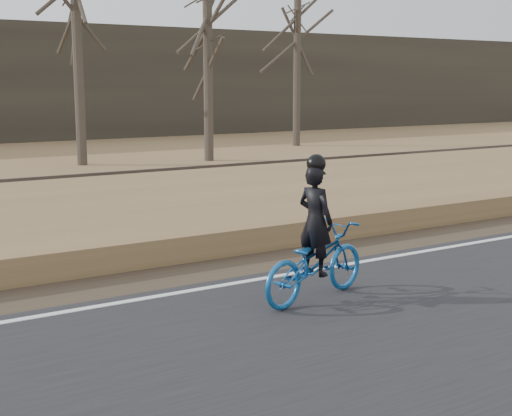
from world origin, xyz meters
TOP-DOWN VIEW (x-y plane):
  - cyclist at (5.85, -1.03)m, footprint 2.08×1.15m
  - bare_tree_center at (8.45, 16.88)m, footprint 0.36×0.36m
  - bare_tree_right at (13.11, 15.76)m, footprint 0.36×0.36m
  - bare_tree_far_right at (19.78, 19.42)m, footprint 0.36×0.36m

SIDE VIEW (x-z plane):
  - cyclist at x=5.85m, z-range -0.31..1.69m
  - bare_tree_right at x=13.11m, z-range 0.00..7.07m
  - bare_tree_far_right at x=19.78m, z-range 0.00..8.47m
  - bare_tree_center at x=8.45m, z-range 0.00..8.69m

